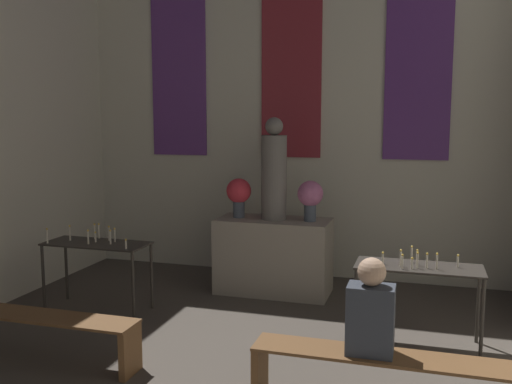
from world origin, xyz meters
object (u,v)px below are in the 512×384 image
(statue, at_px, (274,173))
(flower_vase_right, at_px, (310,196))
(altar, at_px, (274,256))
(candle_rack_left, at_px, (97,251))
(flower_vase_left, at_px, (239,193))
(pew_back_left, at_px, (36,327))
(person_seated, at_px, (371,311))
(pew_back_right, at_px, (382,370))
(candle_rack_right, at_px, (418,276))

(statue, height_order, flower_vase_right, statue)
(altar, xyz_separation_m, candle_rack_left, (-1.83, -1.25, 0.23))
(altar, height_order, flower_vase_left, flower_vase_left)
(pew_back_left, xyz_separation_m, person_seated, (3.08, 0.00, 0.46))
(pew_back_left, distance_m, pew_back_right, 3.17)
(statue, distance_m, candle_rack_right, 2.37)
(pew_back_left, height_order, person_seated, person_seated)
(statue, xyz_separation_m, person_seated, (1.49, -2.69, -0.77))
(candle_rack_left, bearing_deg, statue, 34.33)
(candle_rack_left, xyz_separation_m, candle_rack_right, (3.65, -0.00, -0.00))
(altar, distance_m, statue, 1.09)
(statue, bearing_deg, altar, -90.00)
(statue, bearing_deg, flower_vase_right, -0.00)
(flower_vase_left, relative_size, person_seated, 0.68)
(candle_rack_left, distance_m, candle_rack_right, 3.65)
(pew_back_right, bearing_deg, altar, 120.50)
(candle_rack_left, distance_m, pew_back_left, 1.51)
(altar, xyz_separation_m, candle_rack_right, (1.83, -1.25, 0.22))
(altar, bearing_deg, pew_back_left, -120.50)
(statue, relative_size, person_seated, 1.71)
(candle_rack_right, xyz_separation_m, pew_back_right, (-0.24, -1.44, -0.37))
(person_seated, bearing_deg, candle_rack_right, 76.93)
(person_seated, bearing_deg, flower_vase_right, 110.65)
(flower_vase_left, distance_m, pew_back_right, 3.52)
(statue, xyz_separation_m, flower_vase_left, (-0.47, -0.00, -0.28))
(flower_vase_right, bearing_deg, candle_rack_right, -42.81)
(pew_back_left, xyz_separation_m, pew_back_right, (3.17, 0.00, 0.00))
(statue, xyz_separation_m, flower_vase_right, (0.47, -0.00, -0.28))
(altar, xyz_separation_m, pew_back_left, (-1.59, -2.69, -0.15))
(pew_back_right, xyz_separation_m, person_seated, (-0.10, 0.00, 0.46))
(altar, bearing_deg, flower_vase_left, 180.00)
(flower_vase_right, bearing_deg, candle_rack_left, -151.53)
(flower_vase_left, bearing_deg, flower_vase_right, 0.00)
(flower_vase_right, bearing_deg, flower_vase_left, 180.00)
(flower_vase_left, relative_size, pew_back_left, 0.25)
(altar, distance_m, pew_back_left, 3.13)
(pew_back_left, bearing_deg, candle_rack_left, 99.46)
(flower_vase_left, xyz_separation_m, pew_back_left, (-1.11, -2.69, -0.95))
(candle_rack_left, relative_size, person_seated, 1.63)
(altar, height_order, candle_rack_left, candle_rack_left)
(statue, height_order, flower_vase_left, statue)
(pew_back_left, bearing_deg, flower_vase_left, 67.56)
(statue, relative_size, pew_back_left, 0.64)
(candle_rack_left, relative_size, candle_rack_right, 1.00)
(flower_vase_left, relative_size, candle_rack_left, 0.42)
(flower_vase_right, relative_size, pew_back_left, 0.25)
(candle_rack_right, xyz_separation_m, person_seated, (-0.34, -1.44, 0.09))
(flower_vase_left, height_order, pew_back_left, flower_vase_left)
(pew_back_right, bearing_deg, statue, 120.50)
(candle_rack_right, bearing_deg, altar, 145.57)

